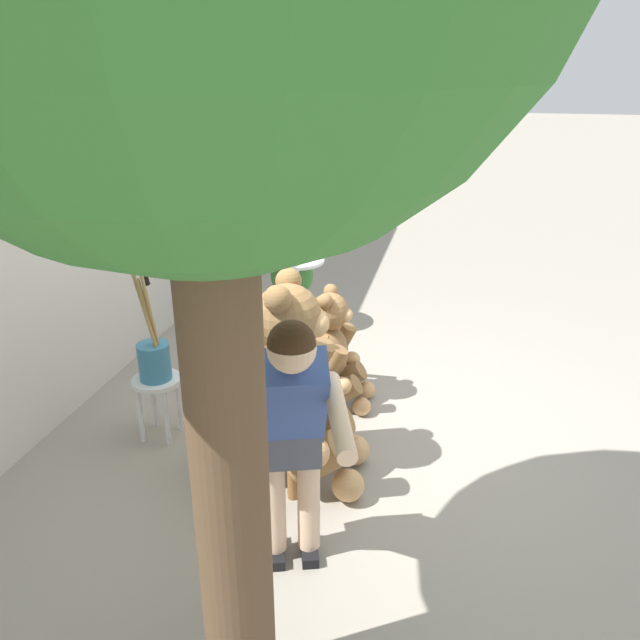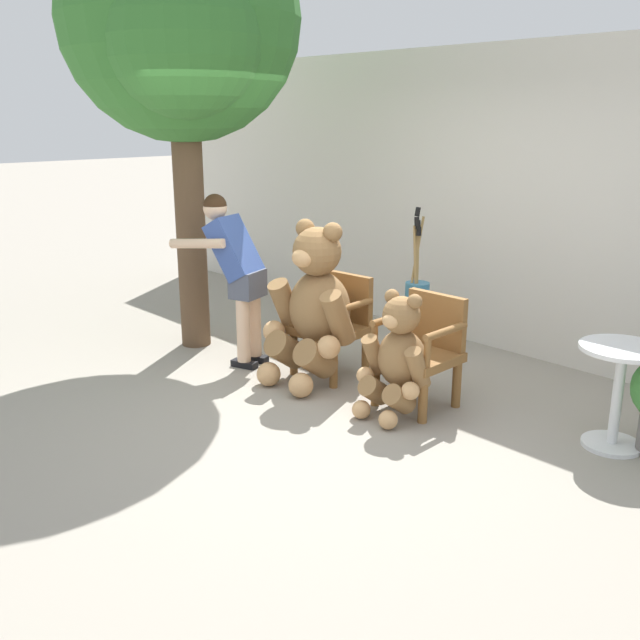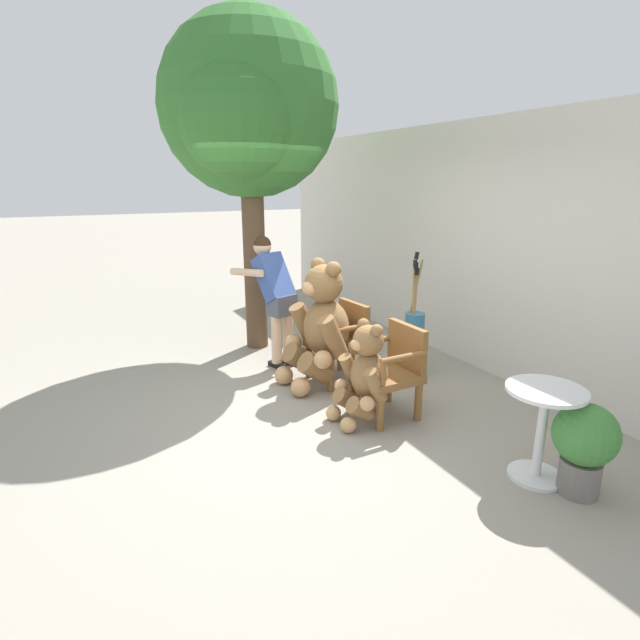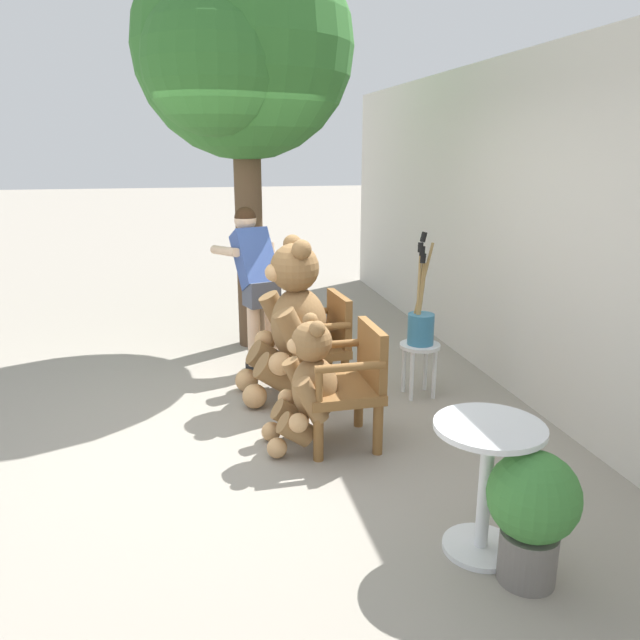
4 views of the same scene
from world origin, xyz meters
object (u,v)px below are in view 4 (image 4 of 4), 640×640
teddy_bear_small (308,384)px  person_visitor (256,274)px  wooden_chair_left (320,341)px  patio_tree (239,52)px  potted_plant (532,508)px  white_stool (419,356)px  teddy_bear_large (290,320)px  round_side_table (486,474)px  brush_bucket (421,322)px  wooden_chair_right (349,381)px

teddy_bear_small → person_visitor: person_visitor is taller
wooden_chair_left → teddy_bear_small: 1.01m
teddy_bear_small → person_visitor: (-1.75, -0.16, 0.44)m
patio_tree → potted_plant: bearing=13.5°
wooden_chair_left → teddy_bear_small: teddy_bear_small is taller
white_stool → potted_plant: 2.38m
teddy_bear_large → patio_tree: (-1.43, -0.23, 2.25)m
white_stool → person_visitor: bearing=-129.4°
person_visitor → round_side_table: size_ratio=2.11×
white_stool → brush_bucket: (-0.00, -0.00, 0.29)m
patio_tree → brush_bucket: bearing=37.8°
white_stool → wooden_chair_left: bearing=-106.9°
wooden_chair_right → brush_bucket: bearing=131.8°
brush_bucket → round_side_table: brush_bucket is taller
wooden_chair_right → teddy_bear_small: size_ratio=0.91×
person_visitor → white_stool: 1.72m
wooden_chair_left → potted_plant: size_ratio=1.26×
brush_bucket → round_side_table: 2.14m
wooden_chair_left → person_visitor: bearing=-150.3°
wooden_chair_right → white_stool: 1.08m
teddy_bear_large → potted_plant: size_ratio=1.99×
potted_plant → wooden_chair_right: bearing=-163.7°
teddy_bear_large → brush_bucket: brush_bucket is taller
person_visitor → round_side_table: (3.12, 0.82, -0.46)m
white_stool → potted_plant: (2.35, -0.33, 0.04)m
wooden_chair_right → round_side_table: size_ratio=1.19×
teddy_bear_large → potted_plant: 2.70m
wooden_chair_right → brush_bucket: (-0.72, 0.80, 0.19)m
person_visitor → round_side_table: 3.26m
white_stool → teddy_bear_small: bearing=-56.8°
teddy_bear_large → white_stool: (0.23, 1.06, -0.31)m
round_side_table → potted_plant: size_ratio=1.06×
wooden_chair_right → person_visitor: 1.86m
wooden_chair_right → round_side_table: (1.37, 0.37, -0.01)m
wooden_chair_left → wooden_chair_right: bearing=0.0°
potted_plant → teddy_bear_small: bearing=-154.7°
wooden_chair_left → teddy_bear_large: bearing=-87.8°
wooden_chair_left → teddy_bear_large: size_ratio=0.63×
person_visitor → patio_tree: size_ratio=0.38×
teddy_bear_large → person_visitor: 0.86m
teddy_bear_large → brush_bucket: size_ratio=1.44×
round_side_table → patio_tree: size_ratio=0.18×
wooden_chair_right → person_visitor: size_ratio=0.57×
teddy_bear_small → person_visitor: bearing=-174.9°
white_stool → round_side_table: round_side_table is taller
wooden_chair_right → teddy_bear_small: bearing=-89.5°
round_side_table → wooden_chair_right: bearing=-165.0°
teddy_bear_large → person_visitor: person_visitor is taller
teddy_bear_large → patio_tree: bearing=-170.9°
teddy_bear_large → person_visitor: bearing=-166.2°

